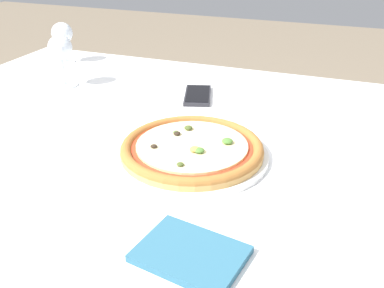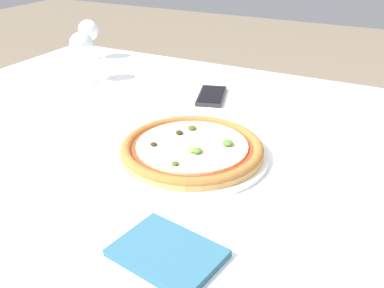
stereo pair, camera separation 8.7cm
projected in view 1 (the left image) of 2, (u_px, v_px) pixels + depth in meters
name	position (u px, v px, depth m)	size (l,w,h in m)	color
dining_table	(120.00, 167.00, 0.99)	(1.29, 1.19, 0.72)	brown
pizza_plate	(192.00, 150.00, 0.87)	(0.31, 0.31, 0.04)	white
wine_glass_far_left	(60.00, 50.00, 1.22)	(0.07, 0.07, 0.15)	silver
wine_glass_far_right	(62.00, 35.00, 1.43)	(0.07, 0.07, 0.14)	silver
cell_phone	(198.00, 95.00, 1.18)	(0.11, 0.16, 0.01)	#232328
napkin_folded	(191.00, 254.00, 0.61)	(0.17, 0.13, 0.01)	#2D607A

